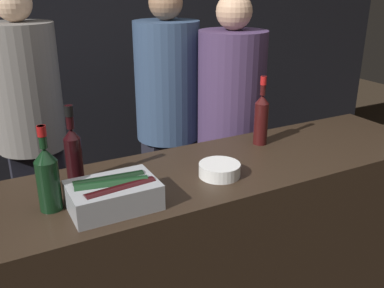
{
  "coord_description": "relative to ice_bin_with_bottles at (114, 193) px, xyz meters",
  "views": [
    {
      "loc": [
        -0.82,
        -1.2,
        1.84
      ],
      "look_at": [
        0.0,
        0.33,
        1.17
      ],
      "focal_mm": 40.0,
      "sensor_mm": 36.0,
      "label": 1
    }
  ],
  "objects": [
    {
      "name": "person_blond_tee",
      "position": [
        1.0,
        0.76,
        -0.12
      ],
      "size": [
        0.41,
        0.41,
        1.77
      ],
      "rotation": [
        0.0,
        0.0,
        2.53
      ],
      "color": "black",
      "rests_on": "ground_plane"
    },
    {
      "name": "red_wine_bottle_burgundy",
      "position": [
        -0.21,
        0.1,
        0.07
      ],
      "size": [
        0.08,
        0.08,
        0.32
      ],
      "color": "black",
      "rests_on": "bar_counter"
    },
    {
      "name": "bar_counter",
      "position": [
        0.41,
        0.13,
        -0.58
      ],
      "size": [
        2.54,
        0.61,
        1.05
      ],
      "color": "#2D2116",
      "rests_on": "ground_plane"
    },
    {
      "name": "red_wine_bottle_tall",
      "position": [
        0.87,
        0.28,
        0.08
      ],
      "size": [
        0.07,
        0.07,
        0.35
      ],
      "color": "#380F0F",
      "rests_on": "bar_counter"
    },
    {
      "name": "wall_back_chalkboard",
      "position": [
        0.41,
        2.07,
        0.3
      ],
      "size": [
        6.4,
        0.06,
        2.8
      ],
      "color": "black",
      "rests_on": "ground_plane"
    },
    {
      "name": "person_grey_polo",
      "position": [
        -0.11,
        1.32,
        -0.1
      ],
      "size": [
        0.42,
        0.42,
        1.82
      ],
      "rotation": [
        0.0,
        0.0,
        1.13
      ],
      "color": "black",
      "rests_on": "ground_plane"
    },
    {
      "name": "person_in_hoodie",
      "position": [
        0.73,
        1.1,
        -0.1
      ],
      "size": [
        0.42,
        0.42,
        1.81
      ],
      "rotation": [
        0.0,
        0.0,
        -3.1
      ],
      "color": "black",
      "rests_on": "ground_plane"
    },
    {
      "name": "ice_bin_with_bottles",
      "position": [
        0.0,
        0.0,
        0.0
      ],
      "size": [
        0.32,
        0.22,
        0.11
      ],
      "color": "#9EA0A5",
      "rests_on": "bar_counter"
    },
    {
      "name": "red_wine_bottle_black_foil",
      "position": [
        -0.08,
        0.27,
        0.08
      ],
      "size": [
        0.07,
        0.07,
        0.33
      ],
      "color": "black",
      "rests_on": "bar_counter"
    },
    {
      "name": "bowl_white",
      "position": [
        0.49,
        0.05,
        -0.03
      ],
      "size": [
        0.18,
        0.18,
        0.06
      ],
      "color": "white",
      "rests_on": "bar_counter"
    }
  ]
}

